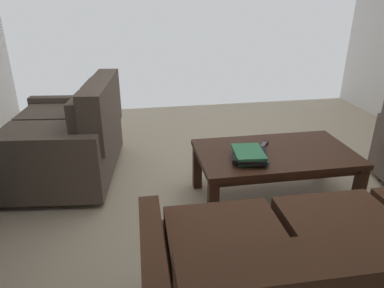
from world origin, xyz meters
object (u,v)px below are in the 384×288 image
sofa_main (363,283)px  coffee_table (275,159)px  tv_remote (263,145)px  loveseat_near (69,138)px  book_stack (249,155)px

sofa_main → coffee_table: bearing=-94.4°
coffee_table → tv_remote: tv_remote is taller
loveseat_near → book_stack: 1.60m
loveseat_near → coffee_table: 1.76m
loveseat_near → tv_remote: 1.67m
coffee_table → book_stack: size_ratio=3.54×
sofa_main → coffee_table: size_ratio=1.62×
loveseat_near → coffee_table: bearing=156.6°
book_stack → coffee_table: bearing=-155.5°
sofa_main → coffee_table: 1.26m
tv_remote → coffee_table: bearing=121.3°
sofa_main → loveseat_near: size_ratio=1.52×
loveseat_near → tv_remote: loveseat_near is taller
book_stack → tv_remote: (-0.18, -0.21, -0.03)m
sofa_main → tv_remote: 1.36m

